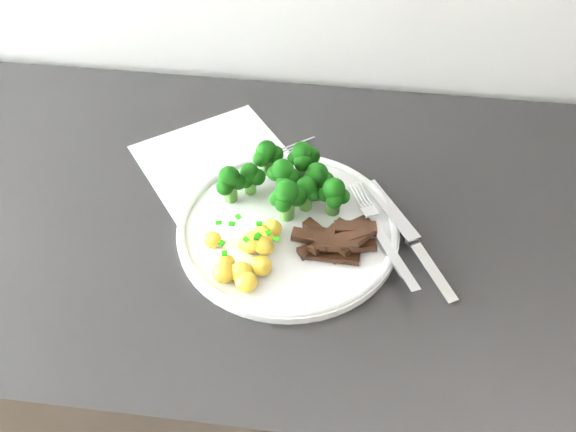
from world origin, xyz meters
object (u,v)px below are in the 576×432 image
at_px(recipe_paper, 232,181).
at_px(potatoes, 250,253).
at_px(plate, 288,228).
at_px(counter, 245,389).
at_px(knife, 419,253).
at_px(beef_strips, 337,240).
at_px(broccoli, 289,179).
at_px(fork, 384,240).

xyz_separation_m(recipe_paper, potatoes, (0.05, -0.14, 0.02)).
bearing_deg(plate, potatoes, -122.77).
distance_m(counter, knife, 0.51).
bearing_deg(beef_strips, potatoes, -160.69).
bearing_deg(broccoli, beef_strips, -47.21).
bearing_deg(fork, potatoes, -163.76).
xyz_separation_m(broccoli, potatoes, (-0.03, -0.11, -0.02)).
distance_m(plate, broccoli, 0.06).
bearing_deg(fork, knife, -9.41).
bearing_deg(counter, broccoli, 23.67).
distance_m(plate, knife, 0.16).
xyz_separation_m(recipe_paper, beef_strips, (0.15, -0.11, 0.02)).
bearing_deg(potatoes, broccoli, 73.52).
distance_m(counter, plate, 0.45).
distance_m(plate, potatoes, 0.07).
relative_size(recipe_paper, broccoli, 2.00).
height_order(counter, beef_strips, beef_strips).
bearing_deg(knife, fork, 170.59).
bearing_deg(counter, potatoes, -61.71).
relative_size(plate, potatoes, 2.52).
relative_size(counter, plate, 8.40).
distance_m(recipe_paper, broccoli, 0.10).
bearing_deg(knife, recipe_paper, 157.45).
bearing_deg(potatoes, plate, 57.23).
bearing_deg(plate, recipe_paper, 136.23).
distance_m(potatoes, knife, 0.20).
distance_m(plate, beef_strips, 0.07).
relative_size(recipe_paper, plate, 1.21).
height_order(plate, fork, fork).
relative_size(broccoli, knife, 0.88).
relative_size(counter, beef_strips, 22.33).
xyz_separation_m(recipe_paper, knife, (0.25, -0.10, 0.01)).
bearing_deg(broccoli, recipe_paper, 157.82).
distance_m(recipe_paper, potatoes, 0.15).
bearing_deg(beef_strips, broccoli, 132.79).
height_order(potatoes, beef_strips, potatoes).
bearing_deg(fork, plate, 173.73).
relative_size(plate, broccoli, 1.65).
distance_m(broccoli, knife, 0.18).
distance_m(fork, knife, 0.04).
height_order(counter, plate, plate).
xyz_separation_m(plate, beef_strips, (0.06, -0.02, 0.01)).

